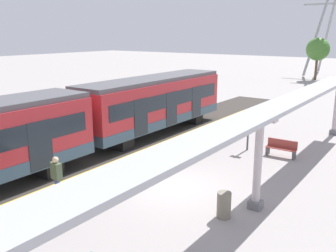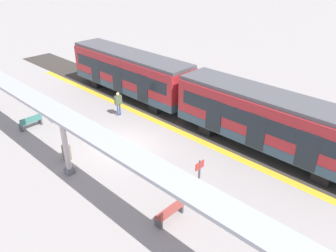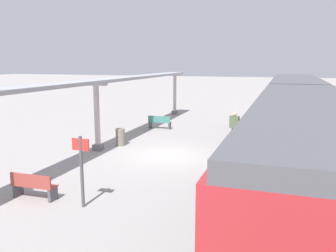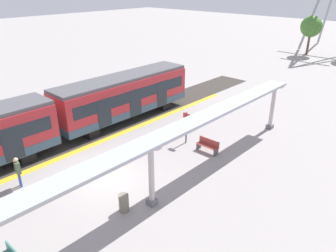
{
  "view_description": "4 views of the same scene",
  "coord_description": "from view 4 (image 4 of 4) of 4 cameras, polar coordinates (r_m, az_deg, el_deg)",
  "views": [
    {
      "loc": [
        8.09,
        -11.53,
        6.06
      ],
      "look_at": [
        -2.1,
        2.73,
        1.66
      ],
      "focal_mm": 39.6,
      "sensor_mm": 36.0,
      "label": 1
    },
    {
      "loc": [
        10.45,
        13.98,
        10.44
      ],
      "look_at": [
        -1.65,
        2.21,
        1.6
      ],
      "focal_mm": 36.16,
      "sensor_mm": 36.0,
      "label": 2
    },
    {
      "loc": [
        -5.08,
        14.9,
        4.36
      ],
      "look_at": [
        -0.89,
        2.48,
        1.92
      ],
      "focal_mm": 37.01,
      "sensor_mm": 36.0,
      "label": 3
    },
    {
      "loc": [
        12.98,
        -8.85,
        10.04
      ],
      "look_at": [
        0.47,
        4.61,
        1.76
      ],
      "focal_mm": 34.72,
      "sensor_mm": 36.0,
      "label": 4
    }
  ],
  "objects": [
    {
      "name": "ground_plane",
      "position": [
        18.64,
        -10.9,
        -8.83
      ],
      "size": [
        176.0,
        176.0,
        0.0
      ],
      "primitive_type": "plane",
      "color": "#9B9492"
    },
    {
      "name": "tactile_edge_strip",
      "position": [
        21.45,
        -17.03,
        -4.81
      ],
      "size": [
        0.51,
        32.14,
        0.01
      ],
      "primitive_type": "cube",
      "color": "gold",
      "rests_on": "ground"
    },
    {
      "name": "trackbed",
      "position": [
        22.93,
        -19.44,
        -3.2
      ],
      "size": [
        3.2,
        44.14,
        0.01
      ],
      "primitive_type": "cube",
      "color": "#38332D",
      "rests_on": "ground"
    },
    {
      "name": "train_far_carriage",
      "position": [
        25.31,
        -7.71,
        5.09
      ],
      "size": [
        2.65,
        11.44,
        3.48
      ],
      "color": "#B1272D",
      "rests_on": "ground"
    },
    {
      "name": "canopy_pillar_second",
      "position": [
        15.42,
        -2.94,
        -8.53
      ],
      "size": [
        1.1,
        0.44,
        3.34
      ],
      "color": "slate",
      "rests_on": "ground"
    },
    {
      "name": "canopy_pillar_third",
      "position": [
        24.62,
        17.87,
        3.24
      ],
      "size": [
        1.1,
        0.44,
        3.34
      ],
      "color": "slate",
      "rests_on": "ground"
    },
    {
      "name": "canopy_beam",
      "position": [
        14.4,
        -3.8,
        -3.14
      ],
      "size": [
        1.2,
        25.76,
        0.16
      ],
      "primitive_type": "cube",
      "color": "#A8AAB2",
      "rests_on": "canopy_pillar_nearest"
    },
    {
      "name": "bench_near_end",
      "position": [
        20.82,
        7.03,
        -3.4
      ],
      "size": [
        1.51,
        0.47,
        0.86
      ],
      "color": "#9E3E37",
      "rests_on": "ground"
    },
    {
      "name": "trash_bin",
      "position": [
        15.85,
        -7.76,
        -13.23
      ],
      "size": [
        0.48,
        0.48,
        0.9
      ],
      "primitive_type": "cylinder",
      "color": "slate",
      "rests_on": "ground"
    },
    {
      "name": "platform_info_sign",
      "position": [
        21.45,
        3.24,
        0.24
      ],
      "size": [
        0.56,
        0.1,
        2.2
      ],
      "color": "#4C4C51",
      "rests_on": "ground"
    },
    {
      "name": "passenger_waiting_near_edge",
      "position": [
        18.74,
        -24.9,
        -6.81
      ],
      "size": [
        0.53,
        0.31,
        1.73
      ],
      "color": "#354E87",
      "rests_on": "ground"
    },
    {
      "name": "tree_left_background",
      "position": [
        52.35,
        23.84,
        15.67
      ],
      "size": [
        2.97,
        2.97,
        5.51
      ],
      "color": "brown",
      "rests_on": "ground"
    }
  ]
}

